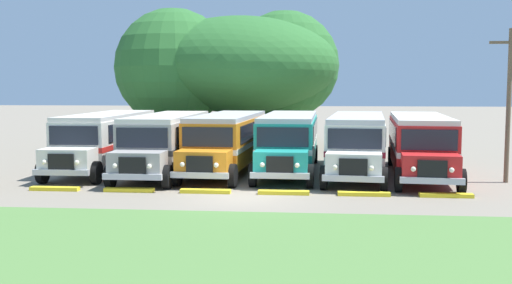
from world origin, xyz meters
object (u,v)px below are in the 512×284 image
at_px(broad_shade_tree, 236,66).
at_px(utility_pole, 509,101).
at_px(parked_bus_slot_3, 289,139).
at_px(parked_bus_slot_4, 357,141).
at_px(parked_bus_slot_1, 167,140).
at_px(parked_bus_slot_0, 107,138).
at_px(parked_bus_slot_2, 228,139).
at_px(parked_bus_slot_5, 420,142).

height_order(broad_shade_tree, utility_pole, broad_shade_tree).
distance_m(parked_bus_slot_3, parked_bus_slot_4, 3.33).
bearing_deg(parked_bus_slot_1, broad_shade_tree, 172.11).
xyz_separation_m(parked_bus_slot_0, parked_bus_slot_1, (3.36, -0.88, 0.00)).
relative_size(parked_bus_slot_1, parked_bus_slot_2, 0.99).
distance_m(parked_bus_slot_5, broad_shade_tree, 16.97).
distance_m(parked_bus_slot_2, parked_bus_slot_3, 3.07).
bearing_deg(parked_bus_slot_4, parked_bus_slot_2, -87.25).
bearing_deg(parked_bus_slot_1, parked_bus_slot_4, 91.93).
bearing_deg(parked_bus_slot_1, parked_bus_slot_0, -104.85).
height_order(parked_bus_slot_5, broad_shade_tree, broad_shade_tree).
xyz_separation_m(parked_bus_slot_2, parked_bus_slot_4, (6.35, -0.31, 0.00)).
xyz_separation_m(parked_bus_slot_4, utility_pole, (6.32, -2.16, 2.00)).
distance_m(parked_bus_slot_0, parked_bus_slot_2, 6.28).
relative_size(parked_bus_slot_1, parked_bus_slot_5, 0.99).
bearing_deg(parked_bus_slot_2, parked_bus_slot_3, 97.22).
xyz_separation_m(parked_bus_slot_0, parked_bus_slot_5, (15.55, -0.81, 0.00)).
xyz_separation_m(parked_bus_slot_0, parked_bus_slot_3, (9.33, -0.03, 0.00)).
distance_m(parked_bus_slot_3, parked_bus_slot_5, 6.26).
xyz_separation_m(parked_bus_slot_0, parked_bus_slot_4, (12.63, -0.55, 0.00)).
height_order(parked_bus_slot_3, parked_bus_slot_4, same).
relative_size(parked_bus_slot_0, broad_shade_tree, 0.72).
bearing_deg(broad_shade_tree, parked_bus_slot_5, -50.71).
xyz_separation_m(parked_bus_slot_0, parked_bus_slot_2, (6.27, -0.25, 0.00)).
relative_size(parked_bus_slot_4, broad_shade_tree, 0.73).
xyz_separation_m(parked_bus_slot_5, broad_shade_tree, (-10.43, 12.75, 4.05)).
distance_m(parked_bus_slot_1, parked_bus_slot_3, 6.03).
xyz_separation_m(parked_bus_slot_4, parked_bus_slot_5, (2.92, -0.26, 0.00)).
bearing_deg(utility_pole, parked_bus_slot_0, 171.85).
bearing_deg(parked_bus_slot_5, parked_bus_slot_2, -88.34).
bearing_deg(parked_bus_slot_4, parked_bus_slot_3, -93.51).
height_order(parked_bus_slot_0, utility_pole, utility_pole).
height_order(parked_bus_slot_1, broad_shade_tree, broad_shade_tree).
relative_size(parked_bus_slot_0, parked_bus_slot_2, 0.99).
bearing_deg(parked_bus_slot_3, utility_pole, 75.89).
relative_size(parked_bus_slot_2, broad_shade_tree, 0.72).
bearing_deg(utility_pole, parked_bus_slot_2, 168.99).
bearing_deg(parked_bus_slot_3, parked_bus_slot_4, 82.45).
distance_m(parked_bus_slot_4, broad_shade_tree, 15.13).
bearing_deg(parked_bus_slot_3, parked_bus_slot_0, -88.71).
height_order(parked_bus_slot_2, broad_shade_tree, broad_shade_tree).
xyz_separation_m(parked_bus_slot_2, broad_shade_tree, (-1.16, 12.19, 4.05)).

